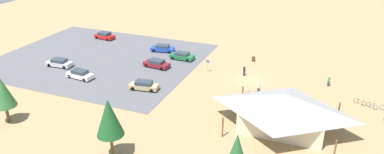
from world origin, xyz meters
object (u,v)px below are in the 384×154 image
(car_red_back_corner, at_px, (105,36))
(car_blue_end_stall, at_px, (163,48))
(bike_pavilion, at_px, (284,109))
(bicycle_blue_trailside, at_px, (372,106))
(bicycle_black_yard_right, at_px, (251,94))
(car_white_front_row, at_px, (80,74))
(visitor_crossing_yard, at_px, (329,81))
(lot_sign, at_px, (208,64))
(bicycle_orange_back_row, at_px, (360,102))
(pine_far_east, at_px, (109,118))
(bicycle_purple_by_bin, at_px, (292,94))
(car_tan_far_end, at_px, (144,85))
(visitor_at_bikes, at_px, (244,70))
(car_green_aisle_side, at_px, (182,56))
(visitor_by_pavilion, at_px, (259,88))
(trash_bin, at_px, (253,59))
(car_maroon_by_curb, at_px, (157,64))
(pine_mideast, at_px, (2,92))
(car_silver_near_entry, at_px, (59,63))

(car_red_back_corner, bearing_deg, car_blue_end_stall, 170.62)
(bike_pavilion, height_order, car_red_back_corner, bike_pavilion)
(bicycle_blue_trailside, relative_size, bicycle_black_yard_right, 0.87)
(car_white_front_row, height_order, car_red_back_corner, car_red_back_corner)
(car_blue_end_stall, distance_m, visitor_crossing_yard, 30.89)
(bicycle_black_yard_right, bearing_deg, bicycle_blue_trailside, -171.16)
(lot_sign, relative_size, bicycle_orange_back_row, 1.36)
(pine_far_east, relative_size, bicycle_purple_by_bin, 4.44)
(lot_sign, distance_m, bicycle_orange_back_row, 23.95)
(lot_sign, distance_m, visitor_crossing_yard, 19.35)
(car_tan_far_end, height_order, visitor_at_bikes, visitor_at_bikes)
(bicycle_purple_by_bin, bearing_deg, car_blue_end_stall, -21.08)
(pine_far_east, relative_size, car_green_aisle_side, 1.59)
(visitor_at_bikes, relative_size, visitor_by_pavilion, 1.06)
(car_blue_end_stall, bearing_deg, lot_sign, 152.18)
(pine_far_east, bearing_deg, bicycle_orange_back_row, -137.56)
(car_tan_far_end, height_order, car_blue_end_stall, car_tan_far_end)
(lot_sign, distance_m, car_red_back_corner, 27.46)
(trash_bin, height_order, pine_far_east, pine_far_east)
(lot_sign, xyz_separation_m, car_green_aisle_side, (6.22, -3.58, -0.68))
(bicycle_purple_by_bin, height_order, car_white_front_row, car_white_front_row)
(car_tan_far_end, distance_m, car_red_back_corner, 26.94)
(bicycle_blue_trailside, relative_size, visitor_by_pavilion, 0.83)
(car_maroon_by_curb, xyz_separation_m, visitor_crossing_yard, (-28.08, -3.24, 0.13))
(pine_mideast, height_order, car_green_aisle_side, pine_mideast)
(car_white_front_row, distance_m, car_maroon_by_curb, 12.85)
(bike_pavilion, relative_size, lot_sign, 5.96)
(bicycle_orange_back_row, height_order, car_maroon_by_curb, car_maroon_by_curb)
(bicycle_black_yard_right, xyz_separation_m, car_silver_near_entry, (33.62, 1.46, 0.39))
(pine_far_east, relative_size, bicycle_blue_trailside, 5.03)
(bicycle_purple_by_bin, relative_size, car_silver_near_entry, 0.34)
(car_tan_far_end, xyz_separation_m, visitor_at_bikes, (-12.73, -10.85, 0.20))
(visitor_by_pavilion, bearing_deg, visitor_crossing_yard, -145.62)
(car_silver_near_entry, bearing_deg, bicycle_blue_trailside, -175.42)
(bike_pavilion, height_order, car_tan_far_end, bike_pavilion)
(car_silver_near_entry, xyz_separation_m, car_red_back_corner, (1.48, -15.94, 0.03))
(pine_mideast, distance_m, visitor_by_pavilion, 34.67)
(car_red_back_corner, bearing_deg, trash_bin, 178.64)
(car_green_aisle_side, bearing_deg, car_white_front_row, 49.35)
(bicycle_orange_back_row, bearing_deg, trash_bin, -30.92)
(pine_far_east, distance_m, car_silver_near_entry, 29.88)
(car_blue_end_stall, relative_size, car_silver_near_entry, 1.01)
(pine_mideast, bearing_deg, car_white_front_row, -90.39)
(bike_pavilion, bearing_deg, car_white_front_row, -5.39)
(lot_sign, distance_m, car_white_front_row, 20.92)
(pine_mideast, bearing_deg, lot_sign, -126.28)
(bicycle_black_yard_right, relative_size, car_maroon_by_curb, 0.34)
(car_green_aisle_side, bearing_deg, bicycle_black_yard_right, 147.62)
(bicycle_purple_by_bin, distance_m, car_white_front_row, 33.31)
(pine_mideast, xyz_separation_m, bicycle_orange_back_row, (-42.01, -21.95, -3.88))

